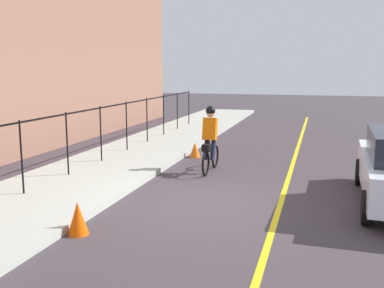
% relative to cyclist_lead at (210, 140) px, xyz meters
% --- Properties ---
extents(ground_plane, '(80.00, 80.00, 0.00)m').
position_rel_cyclist_lead_xyz_m(ground_plane, '(-2.88, -0.54, -0.91)').
color(ground_plane, '#3F363C').
extents(lane_line_centre, '(36.00, 0.12, 0.01)m').
position_rel_cyclist_lead_xyz_m(lane_line_centre, '(-2.88, -2.14, -0.91)').
color(lane_line_centre, yellow).
rests_on(lane_line_centre, ground).
extents(sidewalk, '(40.00, 3.20, 0.15)m').
position_rel_cyclist_lead_xyz_m(sidewalk, '(-2.88, 2.86, -0.84)').
color(sidewalk, '#AAADA2').
rests_on(sidewalk, ground).
extents(iron_fence, '(21.85, 0.04, 1.60)m').
position_rel_cyclist_lead_xyz_m(iron_fence, '(-1.88, 3.26, 0.42)').
color(iron_fence, black).
rests_on(iron_fence, sidewalk).
extents(cyclist_lead, '(1.71, 0.36, 1.83)m').
position_rel_cyclist_lead_xyz_m(cyclist_lead, '(0.00, 0.00, 0.00)').
color(cyclist_lead, black).
rests_on(cyclist_lead, ground).
extents(traffic_cone_near, '(0.36, 0.36, 0.58)m').
position_rel_cyclist_lead_xyz_m(traffic_cone_near, '(-5.20, 1.06, -0.62)').
color(traffic_cone_near, '#F55005').
rests_on(traffic_cone_near, ground).
extents(traffic_cone_far, '(0.36, 0.36, 0.48)m').
position_rel_cyclist_lead_xyz_m(traffic_cone_far, '(1.91, 0.96, -0.67)').
color(traffic_cone_far, orange).
rests_on(traffic_cone_far, ground).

